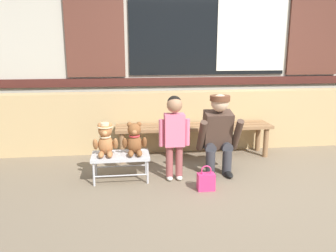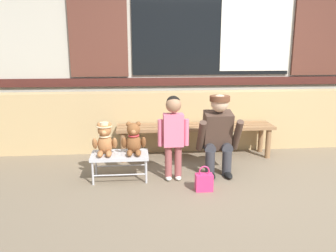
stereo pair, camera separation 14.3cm
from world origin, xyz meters
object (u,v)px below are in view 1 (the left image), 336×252
at_px(small_display_bench, 121,157).
at_px(teddy_bear_plain, 135,140).
at_px(adult_crouching, 219,133).
at_px(teddy_bear_with_hat, 105,140).
at_px(handbag_on_ground, 206,181).
at_px(wooden_bench_long, 194,130).
at_px(child_standing, 174,129).

relative_size(small_display_bench, teddy_bear_plain, 1.76).
height_order(teddy_bear_plain, adult_crouching, adult_crouching).
relative_size(teddy_bear_with_hat, handbag_on_ground, 1.34).
distance_m(wooden_bench_long, adult_crouching, 0.66).
relative_size(small_display_bench, adult_crouching, 0.67).
distance_m(wooden_bench_long, teddy_bear_plain, 1.09).
relative_size(wooden_bench_long, teddy_bear_with_hat, 5.78).
height_order(teddy_bear_with_hat, teddy_bear_plain, same).
relative_size(teddy_bear_plain, adult_crouching, 0.38).
height_order(wooden_bench_long, handbag_on_ground, wooden_bench_long).
xyz_separation_m(small_display_bench, teddy_bear_with_hat, (-0.16, 0.00, 0.21)).
xyz_separation_m(wooden_bench_long, small_display_bench, (-0.98, -0.72, -0.11)).
bearing_deg(child_standing, teddy_bear_plain, 170.94).
bearing_deg(wooden_bench_long, teddy_bear_with_hat, -147.92).
height_order(child_standing, adult_crouching, child_standing).
distance_m(teddy_bear_with_hat, child_standing, 0.77).
height_order(wooden_bench_long, teddy_bear_plain, teddy_bear_plain).
relative_size(small_display_bench, teddy_bear_with_hat, 1.76).
xyz_separation_m(small_display_bench, teddy_bear_plain, (0.16, 0.00, 0.20)).
distance_m(wooden_bench_long, teddy_bear_with_hat, 1.35).
bearing_deg(small_display_bench, adult_crouching, 4.37).
distance_m(adult_crouching, handbag_on_ground, 0.67).
relative_size(child_standing, adult_crouching, 1.01).
bearing_deg(small_display_bench, teddy_bear_plain, 0.51).
bearing_deg(teddy_bear_with_hat, child_standing, -5.32).
relative_size(teddy_bear_plain, child_standing, 0.38).
distance_m(child_standing, handbag_on_ground, 0.66).
distance_m(small_display_bench, adult_crouching, 1.17).
relative_size(teddy_bear_with_hat, adult_crouching, 0.38).
bearing_deg(small_display_bench, wooden_bench_long, 36.17).
height_order(adult_crouching, handbag_on_ground, adult_crouching).
relative_size(adult_crouching, handbag_on_ground, 3.49).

